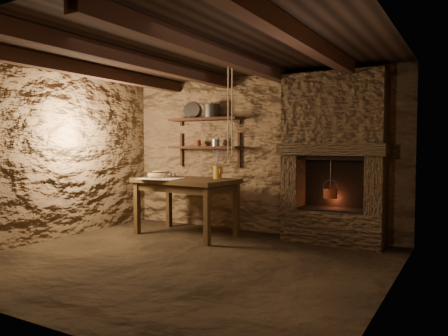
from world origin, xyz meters
The scene contains 25 objects.
floor centered at (0.00, 0.00, 0.00)m, with size 4.50×4.50×0.00m, color black.
back_wall centered at (0.00, 2.00, 1.20)m, with size 4.50×0.04×2.40m, color brown.
front_wall centered at (0.00, -2.00, 1.20)m, with size 4.50×0.04×2.40m, color brown.
left_wall centered at (-2.25, 0.00, 1.20)m, with size 0.04×4.00×2.40m, color brown.
right_wall centered at (2.25, 0.00, 1.20)m, with size 0.04×4.00×2.40m, color brown.
ceiling centered at (0.00, 0.00, 2.40)m, with size 4.50×4.00×0.04m, color black.
beam_far_left centered at (-1.50, 0.00, 2.31)m, with size 0.14×3.95×0.16m, color black.
beam_mid_left centered at (-0.50, 0.00, 2.31)m, with size 0.14×3.95×0.16m, color black.
beam_mid_right centered at (0.50, 0.00, 2.31)m, with size 0.14×3.95×0.16m, color black.
beam_far_right centered at (1.50, 0.00, 2.31)m, with size 0.14×3.95×0.16m, color black.
shelf_lower centered at (-0.85, 1.84, 1.30)m, with size 1.25×0.30×0.04m, color black.
shelf_upper centered at (-0.85, 1.84, 1.75)m, with size 1.25×0.30×0.04m, color black.
hearth centered at (1.25, 1.77, 1.23)m, with size 1.43×0.51×2.30m.
work_table centered at (-0.79, 1.21, 0.45)m, with size 1.56×0.99×0.85m.
linen_cloth centered at (-1.06, 0.97, 0.85)m, with size 0.58×0.47×0.01m, color white.
pewter_cutlery_row centered at (-1.06, 0.95, 0.86)m, with size 0.49×0.19×0.01m, color #99978B, non-canonical shape.
drinking_glasses centered at (-1.04, 1.08, 0.89)m, with size 0.19×0.06×0.08m, color white, non-canonical shape.
stoneware_jug centered at (-0.35, 1.40, 1.03)m, with size 0.15×0.15×0.43m.
wooden_bowl centered at (-1.26, 1.18, 0.89)m, with size 0.36×0.36×0.13m, color olive.
iron_stockpot centered at (-0.72, 1.84, 1.86)m, with size 0.25×0.25×0.19m, color #2D2A28.
tin_pan centered at (-1.17, 1.94, 1.91)m, with size 0.28×0.28×0.04m, color gray.
small_kettle centered at (-0.65, 1.84, 1.38)m, with size 0.16×0.12×0.17m, color gray, non-canonical shape.
rusty_tin centered at (-0.99, 1.84, 1.37)m, with size 0.10×0.10×0.10m, color #622C13.
red_pot centered at (1.23, 1.72, 0.70)m, with size 0.21×0.20×0.54m.
hanging_ropes centered at (0.05, 1.05, 1.80)m, with size 0.08×0.08×1.20m, color beige, non-canonical shape.
Camera 1 is at (2.91, -4.06, 1.34)m, focal length 35.00 mm.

